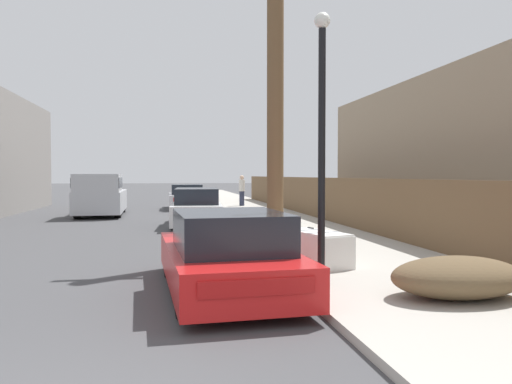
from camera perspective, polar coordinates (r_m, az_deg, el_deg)
sidewalk_curb at (r=26.85m, az=-1.23°, el=-1.90°), size 4.20×63.00×0.12m
discarded_fridge at (r=9.87m, az=6.90°, el=-6.37°), size 1.11×1.71×0.68m
parked_sports_car_red at (r=7.99m, az=-3.36°, el=-7.24°), size 2.09×4.47×1.31m
car_parked_mid at (r=18.42m, az=-6.80°, el=-1.87°), size 2.01×4.56×1.38m
car_parked_far at (r=27.62m, az=-7.96°, el=-0.61°), size 1.87×4.37×1.35m
pickup_truck at (r=23.69m, az=-17.36°, el=-0.37°), size 2.15×5.35×1.91m
utility_pole at (r=12.07m, az=2.22°, el=13.52°), size 1.80×0.39×8.21m
street_lamp at (r=8.29m, az=7.53°, el=7.58°), size 0.26×0.26×4.39m
brush_pile at (r=7.76m, az=22.05°, el=-9.01°), size 1.96×1.26×0.59m
wooden_fence at (r=19.96m, az=7.62°, el=-0.71°), size 0.08×33.72×1.65m
pedestrian at (r=28.26m, az=-1.63°, el=0.22°), size 0.34×0.34×1.73m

